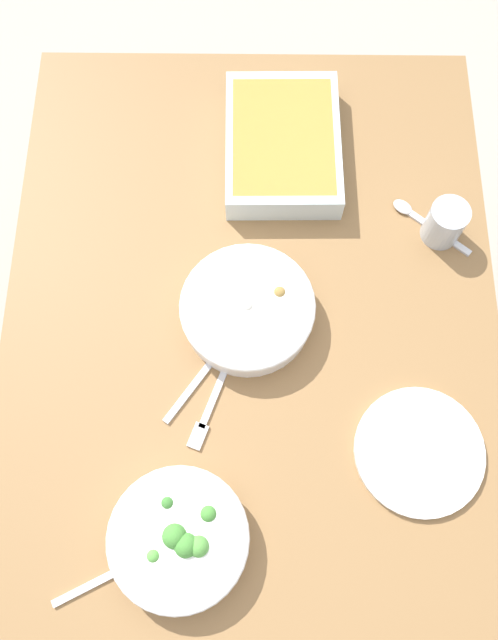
# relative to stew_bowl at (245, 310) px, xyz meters

# --- Properties ---
(ground_plane) EXTENTS (6.00, 6.00, 0.00)m
(ground_plane) POSITION_rel_stew_bowl_xyz_m (0.01, 0.01, -0.77)
(ground_plane) COLOR #B2A899
(dining_table) EXTENTS (1.20, 0.90, 0.74)m
(dining_table) POSITION_rel_stew_bowl_xyz_m (0.01, 0.01, -0.12)
(dining_table) COLOR olive
(dining_table) RESTS_ON ground_plane
(stew_bowl) EXTENTS (0.24, 0.24, 0.06)m
(stew_bowl) POSITION_rel_stew_bowl_xyz_m (0.00, 0.00, 0.00)
(stew_bowl) COLOR white
(stew_bowl) RESTS_ON dining_table
(broccoli_bowl) EXTENTS (0.22, 0.22, 0.07)m
(broccoli_bowl) POSITION_rel_stew_bowl_xyz_m (0.39, -0.10, -0.00)
(broccoli_bowl) COLOR white
(broccoli_bowl) RESTS_ON dining_table
(baking_dish) EXTENTS (0.30, 0.22, 0.06)m
(baking_dish) POSITION_rel_stew_bowl_xyz_m (-0.35, 0.06, 0.00)
(baking_dish) COLOR silver
(baking_dish) RESTS_ON dining_table
(drink_cup) EXTENTS (0.07, 0.07, 0.08)m
(drink_cup) POSITION_rel_stew_bowl_xyz_m (-0.17, 0.36, 0.01)
(drink_cup) COLOR #B2BCC6
(drink_cup) RESTS_ON dining_table
(side_plate) EXTENTS (0.22, 0.22, 0.01)m
(side_plate) POSITION_rel_stew_bowl_xyz_m (0.24, 0.29, -0.03)
(side_plate) COLOR white
(side_plate) RESTS_ON dining_table
(spoon_by_stew) EXTENTS (0.15, 0.12, 0.01)m
(spoon_by_stew) POSITION_rel_stew_bowl_xyz_m (0.10, -0.07, -0.03)
(spoon_by_stew) COLOR silver
(spoon_by_stew) RESTS_ON dining_table
(spoon_by_broccoli) EXTENTS (0.10, 0.16, 0.01)m
(spoon_by_broccoli) POSITION_rel_stew_bowl_xyz_m (0.43, -0.20, -0.03)
(spoon_by_broccoli) COLOR silver
(spoon_by_broccoli) RESTS_ON dining_table
(spoon_spare) EXTENTS (0.12, 0.15, 0.01)m
(spoon_spare) POSITION_rel_stew_bowl_xyz_m (-0.20, 0.33, -0.03)
(spoon_spare) COLOR silver
(spoon_spare) RESTS_ON dining_table
(fork_on_table) EXTENTS (0.17, 0.08, 0.01)m
(fork_on_table) POSITION_rel_stew_bowl_xyz_m (0.17, -0.06, -0.03)
(fork_on_table) COLOR silver
(fork_on_table) RESTS_ON dining_table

